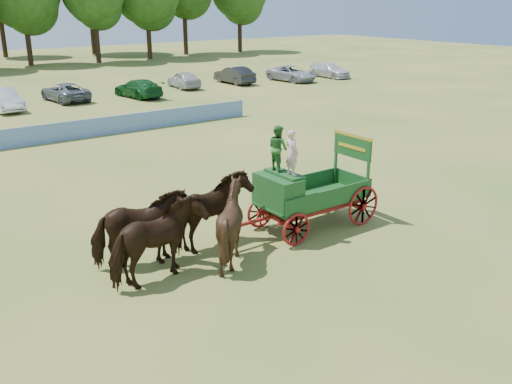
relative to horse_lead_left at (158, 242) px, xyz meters
name	(u,v)px	position (x,y,z in m)	size (l,w,h in m)	color
ground	(256,252)	(3.29, -0.05, -1.17)	(160.00, 160.00, 0.00)	olive
horse_lead_left	(158,242)	(0.00, 0.00, 0.00)	(1.26, 2.77, 2.34)	black
horse_lead_right	(140,230)	(0.00, 1.10, 0.00)	(1.26, 2.77, 2.34)	black
horse_wheel_left	(231,223)	(2.40, 0.00, 0.00)	(1.89, 2.13, 2.34)	black
horse_wheel_right	(211,212)	(2.40, 1.10, 0.00)	(1.26, 2.77, 2.34)	black
farm_dray	(296,186)	(5.38, 0.58, 0.42)	(6.00, 2.00, 3.64)	#A51C10
sponsor_banner	(45,134)	(2.29, 17.95, -0.64)	(26.00, 0.08, 1.05)	#1D4EA1
parked_cars	(27,96)	(4.67, 29.99, -0.43)	(57.99, 7.10, 1.63)	silver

